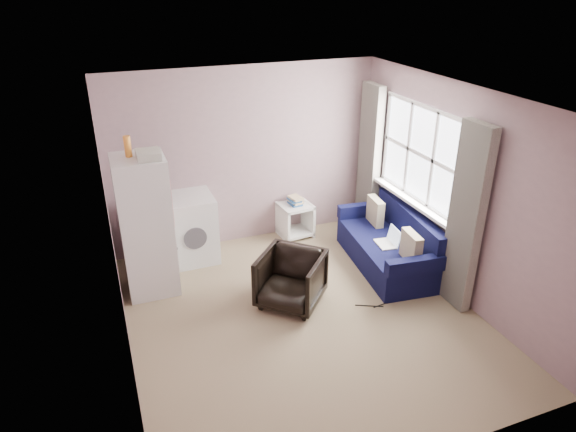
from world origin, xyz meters
name	(u,v)px	position (x,y,z in m)	size (l,w,h in m)	color
room	(306,217)	(0.02, 0.01, 1.25)	(3.84, 4.24, 2.54)	#8F7B5E
armchair	(291,277)	(-0.03, 0.30, 0.36)	(0.69, 0.65, 0.71)	black
fridge	(146,225)	(-1.51, 1.22, 0.87)	(0.61, 0.59, 1.95)	silver
washing_machine	(190,227)	(-0.90, 1.79, 0.48)	(0.65, 0.66, 0.92)	silver
side_table	(295,217)	(0.67, 1.91, 0.29)	(0.49, 0.49, 0.62)	white
sofa	(391,246)	(1.53, 0.65, 0.28)	(0.97, 1.81, 0.78)	#0B0E36
window_dressing	(411,184)	(1.78, 0.70, 1.11)	(0.17, 2.62, 2.18)	white
floor_cables	(377,305)	(0.91, -0.12, 0.01)	(0.51, 0.16, 0.01)	black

